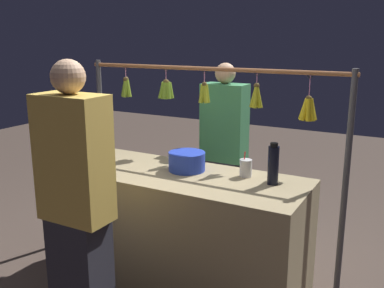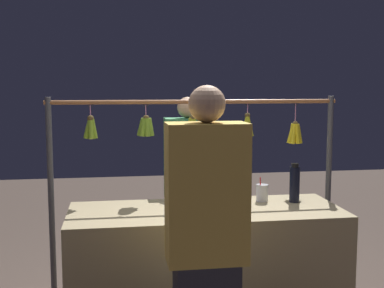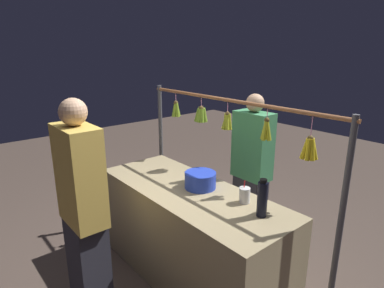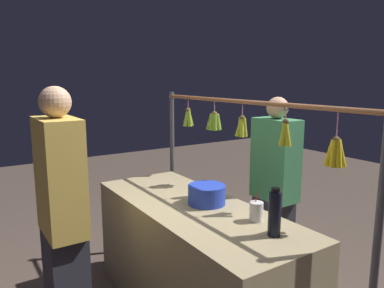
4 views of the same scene
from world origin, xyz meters
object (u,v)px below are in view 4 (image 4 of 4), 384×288
object	(u,v)px
drink_cup	(256,211)
customer_person	(63,227)
water_bottle	(275,213)
blue_bucket	(207,194)
vendor_person	(274,195)

from	to	relation	value
drink_cup	customer_person	size ratio (longest dim) A/B	0.10
water_bottle	drink_cup	xyz separation A→B (m)	(0.22, -0.07, -0.07)
blue_bucket	vendor_person	size ratio (longest dim) A/B	0.17
water_bottle	customer_person	xyz separation A→B (m)	(0.83, 0.97, -0.15)
blue_bucket	vendor_person	distance (m)	0.72
drink_cup	customer_person	distance (m)	1.21
vendor_person	customer_person	size ratio (longest dim) A/B	0.94
blue_bucket	vendor_person	bearing A→B (deg)	-87.95
water_bottle	vendor_person	xyz separation A→B (m)	(0.68, -0.70, -0.20)
water_bottle	customer_person	world-z (taller)	customer_person
vendor_person	blue_bucket	bearing A→B (deg)	92.05
water_bottle	drink_cup	size ratio (longest dim) A/B	1.62
water_bottle	blue_bucket	size ratio (longest dim) A/B	1.05
water_bottle	customer_person	distance (m)	1.28
blue_bucket	customer_person	size ratio (longest dim) A/B	0.16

